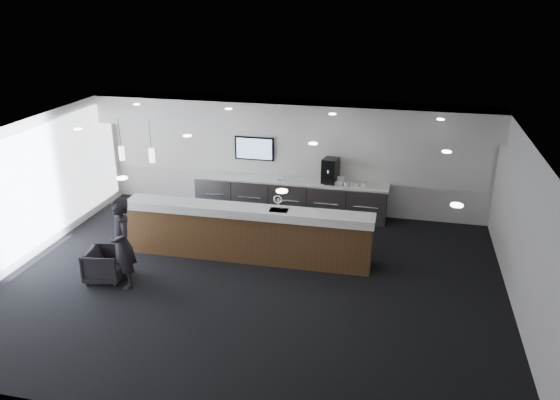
% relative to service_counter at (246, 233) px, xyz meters
% --- Properties ---
extents(ground, '(10.00, 10.00, 0.00)m').
position_rel_service_counter_xyz_m(ground, '(0.43, -1.06, -0.57)').
color(ground, black).
rests_on(ground, ground).
extents(ceiling, '(10.00, 8.00, 0.02)m').
position_rel_service_counter_xyz_m(ceiling, '(0.43, -1.06, 2.43)').
color(ceiling, black).
rests_on(ceiling, back_wall).
extents(back_wall, '(10.00, 0.02, 3.00)m').
position_rel_service_counter_xyz_m(back_wall, '(0.43, 2.94, 0.93)').
color(back_wall, silver).
rests_on(back_wall, ground).
extents(left_wall, '(0.02, 8.00, 3.00)m').
position_rel_service_counter_xyz_m(left_wall, '(-4.57, -1.06, 0.93)').
color(left_wall, silver).
rests_on(left_wall, ground).
extents(right_wall, '(0.02, 8.00, 3.00)m').
position_rel_service_counter_xyz_m(right_wall, '(5.43, -1.06, 0.93)').
color(right_wall, silver).
rests_on(right_wall, ground).
extents(soffit_bulkhead, '(10.00, 0.90, 0.70)m').
position_rel_service_counter_xyz_m(soffit_bulkhead, '(0.43, 2.49, 2.08)').
color(soffit_bulkhead, white).
rests_on(soffit_bulkhead, back_wall).
extents(alcove_panel, '(9.80, 0.06, 1.40)m').
position_rel_service_counter_xyz_m(alcove_panel, '(0.43, 2.91, 1.03)').
color(alcove_panel, white).
rests_on(alcove_panel, back_wall).
extents(window_blinds_wall, '(0.04, 7.36, 2.55)m').
position_rel_service_counter_xyz_m(window_blinds_wall, '(-4.53, -1.06, 0.93)').
color(window_blinds_wall, silver).
rests_on(window_blinds_wall, left_wall).
extents(back_credenza, '(5.06, 0.66, 0.95)m').
position_rel_service_counter_xyz_m(back_credenza, '(0.43, 2.58, -0.10)').
color(back_credenza, '#989AA0').
rests_on(back_credenza, ground).
extents(wall_tv, '(1.05, 0.08, 0.62)m').
position_rel_service_counter_xyz_m(wall_tv, '(-0.57, 2.84, 1.08)').
color(wall_tv, black).
rests_on(wall_tv, back_wall).
extents(pendant_left, '(0.12, 0.12, 0.30)m').
position_rel_service_counter_xyz_m(pendant_left, '(-1.97, -0.26, 1.68)').
color(pendant_left, '#F2E7BD').
rests_on(pendant_left, ceiling).
extents(pendant_right, '(0.12, 0.12, 0.30)m').
position_rel_service_counter_xyz_m(pendant_right, '(-2.67, -0.26, 1.68)').
color(pendant_right, '#F2E7BD').
rests_on(pendant_right, ceiling).
extents(ceiling_can_lights, '(7.00, 5.00, 0.02)m').
position_rel_service_counter_xyz_m(ceiling_can_lights, '(0.43, -1.06, 2.40)').
color(ceiling_can_lights, white).
rests_on(ceiling_can_lights, ceiling).
extents(service_counter, '(5.56, 0.99, 1.49)m').
position_rel_service_counter_xyz_m(service_counter, '(0.00, 0.00, 0.00)').
color(service_counter, '#4C2E19').
rests_on(service_counter, ground).
extents(coffee_machine, '(0.44, 0.52, 0.63)m').
position_rel_service_counter_xyz_m(coffee_machine, '(1.47, 2.61, 0.69)').
color(coffee_machine, black).
rests_on(coffee_machine, back_credenza).
extents(info_sign_left, '(0.18, 0.06, 0.24)m').
position_rel_service_counter_xyz_m(info_sign_left, '(0.22, 2.49, 0.50)').
color(info_sign_left, silver).
rests_on(info_sign_left, back_credenza).
extents(info_sign_right, '(0.18, 0.06, 0.24)m').
position_rel_service_counter_xyz_m(info_sign_right, '(1.75, 2.48, 0.49)').
color(info_sign_right, silver).
rests_on(info_sign_right, back_credenza).
extents(armchair, '(0.84, 0.82, 0.67)m').
position_rel_service_counter_xyz_m(armchair, '(-2.49, -1.63, -0.24)').
color(armchair, black).
rests_on(armchair, ground).
extents(lounge_guest, '(0.79, 0.80, 1.85)m').
position_rel_service_counter_xyz_m(lounge_guest, '(-1.98, -1.76, 0.35)').
color(lounge_guest, black).
rests_on(lounge_guest, ground).
extents(cup_0, '(0.11, 0.11, 0.10)m').
position_rel_service_counter_xyz_m(cup_0, '(2.33, 2.46, 0.43)').
color(cup_0, white).
rests_on(cup_0, back_credenza).
extents(cup_1, '(0.15, 0.15, 0.10)m').
position_rel_service_counter_xyz_m(cup_1, '(2.19, 2.46, 0.43)').
color(cup_1, white).
rests_on(cup_1, back_credenza).
extents(cup_2, '(0.13, 0.13, 0.10)m').
position_rel_service_counter_xyz_m(cup_2, '(2.05, 2.46, 0.43)').
color(cup_2, white).
rests_on(cup_2, back_credenza).
extents(cup_3, '(0.14, 0.14, 0.10)m').
position_rel_service_counter_xyz_m(cup_3, '(1.91, 2.46, 0.43)').
color(cup_3, white).
rests_on(cup_3, back_credenza).
extents(cup_4, '(0.15, 0.15, 0.10)m').
position_rel_service_counter_xyz_m(cup_4, '(1.77, 2.46, 0.43)').
color(cup_4, white).
rests_on(cup_4, back_credenza).
extents(cup_5, '(0.11, 0.11, 0.10)m').
position_rel_service_counter_xyz_m(cup_5, '(1.63, 2.46, 0.43)').
color(cup_5, white).
rests_on(cup_5, back_credenza).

